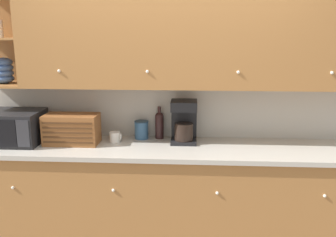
# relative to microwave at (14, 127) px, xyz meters

# --- Properties ---
(ground_plane) EXTENTS (24.00, 24.00, 0.00)m
(ground_plane) POSITION_rel_microwave_xyz_m (1.38, 0.30, -1.06)
(ground_plane) COLOR slate
(wall_back) EXTENTS (5.79, 0.06, 2.60)m
(wall_back) POSITION_rel_microwave_xyz_m (1.38, 0.33, 0.24)
(wall_back) COLOR silver
(wall_back) RESTS_ON ground_plane
(counter_unit) EXTENTS (3.41, 0.66, 0.92)m
(counter_unit) POSITION_rel_microwave_xyz_m (1.38, -0.01, -0.60)
(counter_unit) COLOR #A36B38
(counter_unit) RESTS_ON ground_plane
(backsplash_panel) EXTENTS (3.39, 0.01, 0.50)m
(backsplash_panel) POSITION_rel_microwave_xyz_m (1.38, 0.29, 0.11)
(backsplash_panel) COLOR #B7B2A8
(backsplash_panel) RESTS_ON counter_unit
(upper_cabinets) EXTENTS (3.39, 0.39, 0.86)m
(upper_cabinets) POSITION_rel_microwave_xyz_m (1.55, 0.11, 0.79)
(upper_cabinets) COLOR #A36B38
(upper_cabinets) RESTS_ON backsplash_panel
(microwave) EXTENTS (0.49, 0.41, 0.29)m
(microwave) POSITION_rel_microwave_xyz_m (0.00, 0.00, 0.00)
(microwave) COLOR black
(microwave) RESTS_ON counter_unit
(bread_box) EXTENTS (0.47, 0.25, 0.27)m
(bread_box) POSITION_rel_microwave_xyz_m (0.53, 0.01, -0.01)
(bread_box) COLOR brown
(bread_box) RESTS_ON counter_unit
(mug) EXTENTS (0.11, 0.09, 0.09)m
(mug) POSITION_rel_microwave_xyz_m (0.90, 0.08, -0.10)
(mug) COLOR silver
(mug) RESTS_ON counter_unit
(storage_canister) EXTENTS (0.13, 0.13, 0.17)m
(storage_canister) POSITION_rel_microwave_xyz_m (1.12, 0.21, -0.06)
(storage_canister) COLOR #33567A
(storage_canister) RESTS_ON counter_unit
(wine_bottle) EXTENTS (0.08, 0.08, 0.31)m
(wine_bottle) POSITION_rel_microwave_xyz_m (1.29, 0.23, -0.01)
(wine_bottle) COLOR black
(wine_bottle) RESTS_ON counter_unit
(coffee_maker) EXTENTS (0.23, 0.22, 0.39)m
(coffee_maker) POSITION_rel_microwave_xyz_m (1.52, 0.12, 0.05)
(coffee_maker) COLOR black
(coffee_maker) RESTS_ON counter_unit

